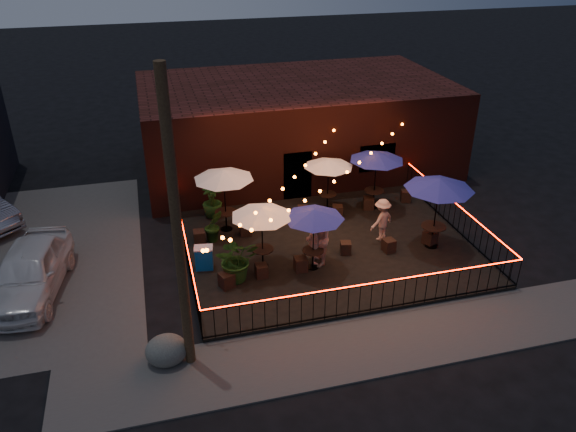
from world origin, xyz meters
name	(u,v)px	position (x,y,z in m)	size (l,w,h in m)	color
ground	(347,279)	(0.00, 0.00, 0.00)	(110.00, 110.00, 0.00)	black
patio	(328,247)	(0.00, 2.00, 0.07)	(10.00, 8.00, 0.15)	black
sidewalk	(387,342)	(0.00, -3.25, 0.03)	(18.00, 2.50, 0.05)	#484543
brick_building	(295,124)	(1.00, 9.99, 2.00)	(14.00, 8.00, 4.00)	#36140E
utility_pole	(177,232)	(-5.40, -2.60, 4.00)	(0.26, 0.26, 8.00)	#332015
fence_front	(371,298)	(0.00, -2.00, 0.66)	(10.00, 0.04, 1.04)	black
fence_left	(187,252)	(-5.00, 2.00, 0.66)	(0.04, 8.00, 1.04)	black
fence_right	(454,216)	(5.00, 2.00, 0.66)	(0.04, 8.00, 1.04)	black
festoon_lights	(304,192)	(-1.01, 1.70, 2.52)	(10.02, 8.72, 1.32)	#FC5D0A
cafe_table_0	(262,213)	(-2.55, 1.24, 2.19)	(2.42, 2.42, 2.24)	black
cafe_table_1	(224,175)	(-3.32, 4.11, 2.37)	(2.91, 2.91, 2.43)	black
cafe_table_2	(314,215)	(-0.95, 0.75, 2.16)	(2.53, 2.53, 2.20)	black
cafe_table_3	(329,164)	(0.89, 4.75, 2.12)	(2.08, 2.08, 2.15)	black
cafe_table_4	(440,185)	(3.58, 1.01, 2.56)	(2.93, 2.93, 2.64)	black
cafe_table_5	(377,157)	(2.76, 4.44, 2.33)	(2.23, 2.23, 2.39)	black
bistro_chair_0	(227,280)	(-3.93, 0.38, 0.40)	(0.42, 0.42, 0.50)	black
bistro_chair_1	(261,271)	(-2.73, 0.66, 0.37)	(0.38, 0.38, 0.45)	black
bistro_chair_2	(199,237)	(-4.43, 3.34, 0.40)	(0.42, 0.42, 0.49)	black
bistro_chair_3	(246,229)	(-2.69, 3.53, 0.39)	(0.41, 0.41, 0.49)	black
bistro_chair_4	(301,264)	(-1.39, 0.69, 0.39)	(0.41, 0.41, 0.48)	black
bistro_chair_5	(346,248)	(0.44, 1.34, 0.37)	(0.36, 0.36, 0.43)	black
bistro_chair_6	(303,212)	(-0.26, 4.31, 0.38)	(0.39, 0.39, 0.46)	black
bistro_chair_7	(338,211)	(1.07, 4.01, 0.38)	(0.39, 0.39, 0.47)	black
bistro_chair_8	(389,245)	(1.95, 1.08, 0.38)	(0.39, 0.39, 0.46)	black
bistro_chair_9	(430,238)	(3.59, 1.17, 0.40)	(0.42, 0.42, 0.49)	black
bistro_chair_10	(368,203)	(2.51, 4.34, 0.39)	(0.41, 0.41, 0.49)	black
bistro_chair_11	(406,196)	(4.27, 4.58, 0.39)	(0.40, 0.40, 0.47)	black
patron_a	(316,236)	(-0.76, 1.08, 1.14)	(0.72, 0.47, 1.98)	#CEB08A
patron_b	(318,239)	(-0.72, 0.93, 1.14)	(0.96, 0.75, 1.97)	tan
patron_c	(382,220)	(2.01, 1.93, 0.95)	(1.04, 0.60, 1.61)	tan
potted_shrub_a	(237,259)	(-3.51, 0.72, 0.92)	(1.38, 1.20, 1.53)	#10340B
potted_shrub_b	(214,226)	(-3.88, 3.39, 0.77)	(0.68, 0.55, 1.23)	#0F340A
potted_shrub_c	(212,200)	(-3.66, 5.31, 0.84)	(0.77, 0.77, 1.38)	#133B0D
cooler	(204,258)	(-4.47, 1.65, 0.56)	(0.68, 0.54, 0.81)	#0E52AD
boulder	(166,350)	(-6.01, -2.45, 0.39)	(1.01, 0.85, 0.78)	#4E4E48
car_white	(29,271)	(-9.88, 1.88, 0.80)	(1.88, 4.67, 1.59)	silver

